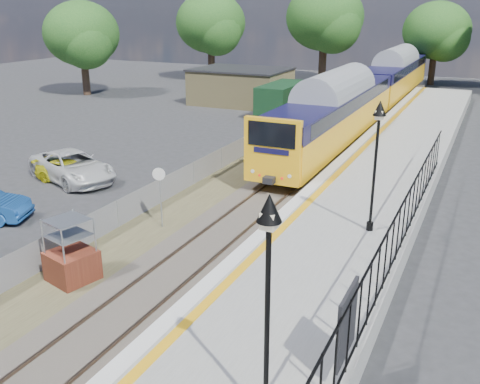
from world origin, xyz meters
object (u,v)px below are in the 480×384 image
Objects in this scene: victorian_lamp_north at (378,136)px; car_white at (72,166)px; victorian_lamp_south at (268,259)px; brick_plinth at (71,252)px; car_yellow at (70,172)px; speed_sign at (160,188)px; train at (372,89)px.

car_white is at bearing 172.56° from victorian_lamp_north.
victorian_lamp_south and victorian_lamp_north have the same top height.
victorian_lamp_south is 20.01m from car_white.
car_white is (-15.40, 2.01, -3.55)m from victorian_lamp_north.
car_yellow is (-7.23, 7.86, -0.50)m from brick_plinth.
car_yellow is at bearing 132.61° from brick_plinth.
victorian_lamp_north is 1.82× the size of speed_sign.
car_yellow is at bearing -114.15° from train.
victorian_lamp_south is 19.86m from car_yellow.
car_white is (-15.60, 12.01, -3.55)m from victorian_lamp_south.
brick_plinth is at bearing -118.15° from car_white.
speed_sign is 0.47× the size of car_white.
victorian_lamp_north reaches higher than brick_plinth.
train reaches higher than speed_sign.
speed_sign is at bearing -93.59° from car_white.
victorian_lamp_north is 1.23× the size of car_yellow.
victorian_lamp_south is 0.86× the size of car_white.
speed_sign reaches higher than car_white.
speed_sign is 8.20m from car_white.
car_yellow is (-7.42, 3.00, -1.15)m from speed_sign.
brick_plinth is at bearing 155.05° from victorian_lamp_south.
victorian_lamp_south is 2.12× the size of brick_plinth.
speed_sign is at bearing -95.93° from train.
victorian_lamp_north is 10.69m from brick_plinth.
victorian_lamp_south reaches higher than car_white.
victorian_lamp_north reaches higher than train.
victorian_lamp_north is 2.12× the size of brick_plinth.
car_yellow is at bearing 173.53° from victorian_lamp_north.
speed_sign is at bearing -171.02° from victorian_lamp_north.
victorian_lamp_south is 10.00m from victorian_lamp_north.
victorian_lamp_south is at bearing -107.51° from car_white.
train is 7.62× the size of car_white.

